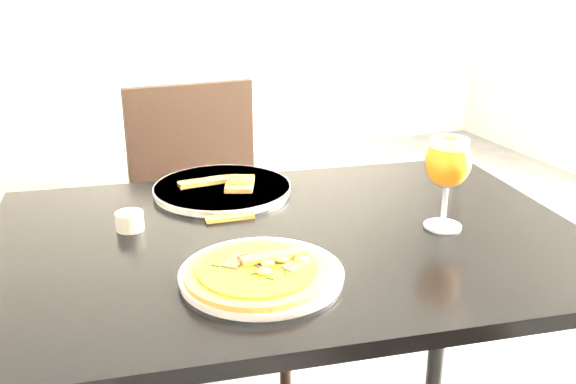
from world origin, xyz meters
name	(u,v)px	position (x,y,z in m)	size (l,w,h in m)	color
dining_table	(289,275)	(-0.09, 0.03, 0.66)	(1.29, 0.94, 0.75)	black
chair_far	(205,223)	(-0.11, 0.73, 0.50)	(0.44, 0.44, 0.91)	black
plate_main	(261,275)	(-0.20, -0.13, 0.76)	(0.28, 0.28, 0.02)	white
pizza	(258,271)	(-0.21, -0.14, 0.77)	(0.25, 0.25, 0.03)	#955124
plate_second	(222,189)	(-0.15, 0.32, 0.76)	(0.32, 0.32, 0.02)	white
crust_scraps	(228,183)	(-0.14, 0.32, 0.77)	(0.19, 0.12, 0.01)	#955124
loose_crust	(230,217)	(-0.18, 0.15, 0.75)	(0.10, 0.02, 0.01)	#955124
sauce_cup	(130,220)	(-0.39, 0.18, 0.77)	(0.06, 0.06, 0.04)	beige
beer_glass	(448,163)	(0.22, -0.04, 0.89)	(0.09, 0.09, 0.20)	silver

